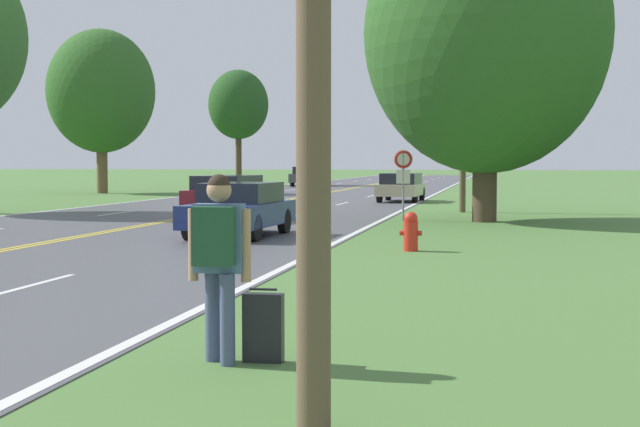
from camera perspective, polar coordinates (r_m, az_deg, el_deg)
name	(u,v)px	position (r m, az deg, el deg)	size (l,w,h in m)	color
hitchhiker_person	(218,248)	(8.26, -6.54, -2.23)	(0.60, 0.43, 1.76)	#475175
suitcase	(263,328)	(8.42, -3.65, -7.30)	(0.38, 0.15, 0.70)	black
fire_hydrant	(411,231)	(18.79, 5.83, -1.13)	(0.46, 0.30, 0.83)	red
traffic_sign	(403,168)	(28.43, 5.35, 2.93)	(0.60, 0.10, 2.25)	gray
utility_pole_midground	(463,77)	(33.59, 9.17, 8.63)	(1.80, 0.24, 9.69)	brown
tree_left_verge	(238,105)	(71.52, -5.25, 6.94)	(4.78, 4.78, 9.17)	#473828
tree_mid_treeline	(486,33)	(28.51, 10.59, 11.28)	(7.57, 7.57, 10.21)	#473828
tree_right_cluster	(101,91)	(54.64, -13.84, 7.60)	(6.34, 6.34, 9.69)	brown
car_dark_blue_sedan_nearest	(240,208)	(22.34, -5.16, 0.33)	(1.96, 4.16, 1.35)	black
car_maroon_hatchback_approaching	(227,196)	(28.33, -5.94, 1.12)	(1.92, 3.67, 1.44)	black
car_champagne_hatchback_mid_near	(401,186)	(41.89, 5.22, 1.77)	(1.99, 4.08, 1.34)	black
car_dark_grey_sedan_mid_far	(307,176)	(67.79, -0.82, 2.42)	(1.92, 4.64, 1.50)	black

